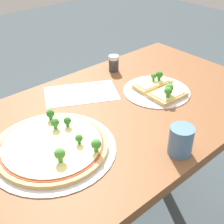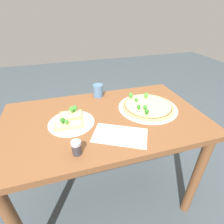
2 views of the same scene
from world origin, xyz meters
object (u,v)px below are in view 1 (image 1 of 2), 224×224
dining_table (120,135)px  drinking_cup (181,141)px  pizza_tray_slice (160,90)px  pizza_tray_whole (53,146)px  condiment_shaker (114,63)px

dining_table → drinking_cup: (0.03, 0.29, 0.16)m
dining_table → pizza_tray_slice: size_ratio=4.59×
drinking_cup → pizza_tray_slice: bearing=-129.5°
pizza_tray_whole → drinking_cup: bearing=136.1°
pizza_tray_slice → drinking_cup: size_ratio=2.91×
drinking_cup → condiment_shaker: size_ratio=1.27×
pizza_tray_whole → pizza_tray_slice: (-0.50, -0.02, 0.00)m
dining_table → condiment_shaker: (-0.19, -0.25, 0.15)m
pizza_tray_whole → pizza_tray_slice: 0.50m
pizza_tray_whole → condiment_shaker: condiment_shaker is taller
pizza_tray_whole → pizza_tray_slice: size_ratio=1.46×
pizza_tray_whole → drinking_cup: drinking_cup is taller
pizza_tray_whole → pizza_tray_slice: bearing=-178.2°
drinking_cup → dining_table: bearing=-95.8°
dining_table → pizza_tray_slice: pizza_tray_slice is taller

